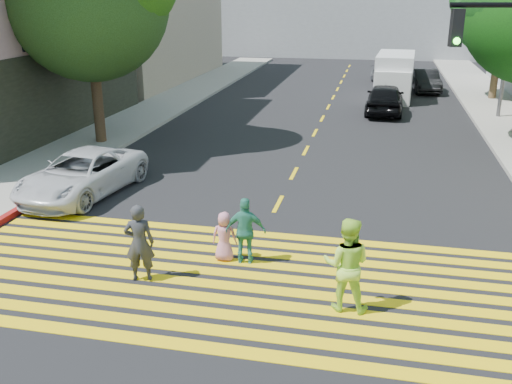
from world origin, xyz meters
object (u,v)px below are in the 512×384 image
(pedestrian_child, at_px, (224,236))
(pedestrian_extra, at_px, (246,231))
(white_van, at_px, (394,78))
(pedestrian_woman, at_px, (347,265))
(dark_car_parked, at_px, (425,81))
(dark_car_near, at_px, (385,98))
(tree_right_far, at_px, (507,1))
(pedestrian_man, at_px, (139,243))
(white_sedan, at_px, (82,174))
(silver_car, at_px, (387,70))

(pedestrian_child, bearing_deg, pedestrian_extra, 171.90)
(pedestrian_child, relative_size, white_van, 0.21)
(pedestrian_woman, distance_m, pedestrian_child, 3.24)
(dark_car_parked, bearing_deg, dark_car_near, -114.13)
(pedestrian_extra, bearing_deg, dark_car_near, -105.57)
(white_van, bearing_deg, tree_right_far, 7.36)
(dark_car_near, relative_size, white_van, 0.83)
(pedestrian_man, bearing_deg, dark_car_parked, -119.47)
(tree_right_far, relative_size, pedestrian_child, 6.85)
(pedestrian_woman, height_order, dark_car_near, pedestrian_woman)
(pedestrian_child, xyz_separation_m, pedestrian_extra, (0.51, -0.03, 0.19))
(pedestrian_extra, height_order, dark_car_parked, pedestrian_extra)
(pedestrian_woman, height_order, pedestrian_child, pedestrian_woman)
(tree_right_far, bearing_deg, white_sedan, -127.47)
(pedestrian_child, height_order, dark_car_parked, dark_car_parked)
(pedestrian_woman, height_order, white_sedan, pedestrian_woman)
(tree_right_far, bearing_deg, dark_car_parked, 146.23)
(pedestrian_woman, xyz_separation_m, silver_car, (0.76, 31.27, -0.30))
(tree_right_far, distance_m, silver_car, 10.33)
(silver_car, distance_m, dark_car_parked, 5.20)
(dark_car_near, height_order, dark_car_parked, dark_car_near)
(pedestrian_man, xyz_separation_m, pedestrian_extra, (1.98, 1.25, -0.08))
(pedestrian_man, relative_size, silver_car, 0.39)
(pedestrian_extra, bearing_deg, tree_right_far, -117.62)
(pedestrian_extra, height_order, dark_car_near, pedestrian_extra)
(pedestrian_child, relative_size, white_sedan, 0.25)
(tree_right_far, bearing_deg, white_van, -175.66)
(dark_car_near, relative_size, dark_car_parked, 1.11)
(dark_car_near, bearing_deg, pedestrian_child, 80.63)
(pedestrian_child, relative_size, dark_car_parked, 0.29)
(pedestrian_woman, relative_size, white_sedan, 0.40)
(pedestrian_man, height_order, dark_car_parked, pedestrian_man)
(tree_right_far, height_order, pedestrian_child, tree_right_far)
(dark_car_near, distance_m, white_van, 4.57)
(dark_car_parked, distance_m, white_van, 3.45)
(pedestrian_child, distance_m, silver_car, 29.94)
(pedestrian_man, bearing_deg, white_sedan, -64.41)
(tree_right_far, xyz_separation_m, dark_car_near, (-5.98, -4.94, -4.58))
(dark_car_parked, bearing_deg, white_sedan, -123.40)
(tree_right_far, bearing_deg, pedestrian_extra, -111.47)
(pedestrian_child, distance_m, dark_car_near, 18.03)
(pedestrian_man, height_order, white_sedan, pedestrian_man)
(pedestrian_man, bearing_deg, pedestrian_extra, -161.59)
(dark_car_parked, bearing_deg, white_van, -130.30)
(pedestrian_man, xyz_separation_m, dark_car_parked, (7.30, 26.33, -0.19))
(white_sedan, distance_m, silver_car, 27.81)
(dark_car_near, bearing_deg, white_sedan, 60.12)
(pedestrian_child, xyz_separation_m, dark_car_parked, (5.83, 25.04, 0.09))
(pedestrian_man, bearing_deg, silver_car, -113.21)
(tree_right_far, height_order, pedestrian_extra, tree_right_far)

